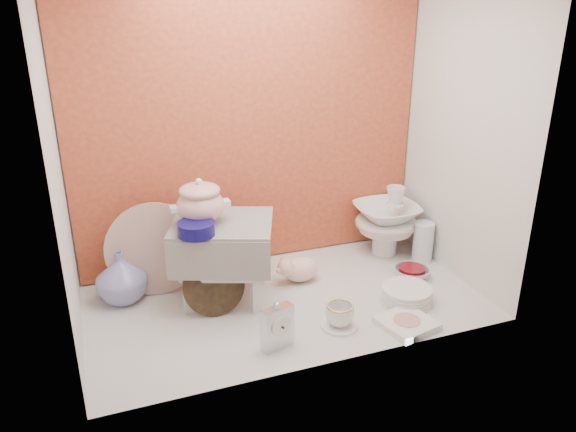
{
  "coord_description": "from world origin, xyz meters",
  "views": [
    {
      "loc": [
        -0.79,
        -2.16,
        1.36
      ],
      "look_at": [
        0.02,
        0.02,
        0.42
      ],
      "focal_mm": 35.32,
      "sensor_mm": 36.0,
      "label": 1
    }
  ],
  "objects_px": {
    "blue_white_vase": "(121,277)",
    "porcelain_tower": "(386,221)",
    "step_stool": "(224,260)",
    "mantel_clock": "(277,326)",
    "soup_tureen": "(200,201)",
    "floral_platter": "(154,249)",
    "dinner_plate_stack": "(406,294)",
    "gold_rim_teacup": "(340,315)",
    "crystal_bowl": "(412,273)",
    "plush_pig": "(301,269)"
  },
  "relations": [
    {
      "from": "blue_white_vase",
      "to": "porcelain_tower",
      "type": "distance_m",
      "value": 1.4
    },
    {
      "from": "step_stool",
      "to": "blue_white_vase",
      "type": "height_order",
      "value": "step_stool"
    },
    {
      "from": "mantel_clock",
      "to": "porcelain_tower",
      "type": "xyz_separation_m",
      "value": [
        0.85,
        0.63,
        0.09
      ]
    },
    {
      "from": "soup_tureen",
      "to": "floral_platter",
      "type": "distance_m",
      "value": 0.37
    },
    {
      "from": "blue_white_vase",
      "to": "mantel_clock",
      "type": "bearing_deg",
      "value": -47.49
    },
    {
      "from": "mantel_clock",
      "to": "dinner_plate_stack",
      "type": "relative_size",
      "value": 0.82
    },
    {
      "from": "gold_rim_teacup",
      "to": "porcelain_tower",
      "type": "distance_m",
      "value": 0.81
    },
    {
      "from": "step_stool",
      "to": "crystal_bowl",
      "type": "height_order",
      "value": "step_stool"
    },
    {
      "from": "plush_pig",
      "to": "floral_platter",
      "type": "bearing_deg",
      "value": -178.92
    },
    {
      "from": "step_stool",
      "to": "blue_white_vase",
      "type": "xyz_separation_m",
      "value": [
        -0.45,
        0.14,
        -0.07
      ]
    },
    {
      "from": "gold_rim_teacup",
      "to": "crystal_bowl",
      "type": "bearing_deg",
      "value": 27.44
    },
    {
      "from": "blue_white_vase",
      "to": "gold_rim_teacup",
      "type": "bearing_deg",
      "value": -33.05
    },
    {
      "from": "soup_tureen",
      "to": "porcelain_tower",
      "type": "bearing_deg",
      "value": 8.46
    },
    {
      "from": "blue_white_vase",
      "to": "floral_platter",
      "type": "bearing_deg",
      "value": 10.1
    },
    {
      "from": "floral_platter",
      "to": "mantel_clock",
      "type": "relative_size",
      "value": 2.21
    },
    {
      "from": "mantel_clock",
      "to": "dinner_plate_stack",
      "type": "xyz_separation_m",
      "value": [
        0.68,
        0.13,
        -0.06
      ]
    },
    {
      "from": "soup_tureen",
      "to": "plush_pig",
      "type": "relative_size",
      "value": 1.12
    },
    {
      "from": "floral_platter",
      "to": "porcelain_tower",
      "type": "height_order",
      "value": "floral_platter"
    },
    {
      "from": "soup_tureen",
      "to": "step_stool",
      "type": "bearing_deg",
      "value": -8.21
    },
    {
      "from": "mantel_clock",
      "to": "dinner_plate_stack",
      "type": "bearing_deg",
      "value": -6.61
    },
    {
      "from": "floral_platter",
      "to": "blue_white_vase",
      "type": "bearing_deg",
      "value": -169.9
    },
    {
      "from": "soup_tureen",
      "to": "gold_rim_teacup",
      "type": "bearing_deg",
      "value": -41.22
    },
    {
      "from": "plush_pig",
      "to": "crystal_bowl",
      "type": "distance_m",
      "value": 0.56
    },
    {
      "from": "plush_pig",
      "to": "dinner_plate_stack",
      "type": "distance_m",
      "value": 0.53
    },
    {
      "from": "step_stool",
      "to": "plush_pig",
      "type": "distance_m",
      "value": 0.41
    },
    {
      "from": "dinner_plate_stack",
      "to": "soup_tureen",
      "type": "bearing_deg",
      "value": 158.36
    },
    {
      "from": "blue_white_vase",
      "to": "gold_rim_teacup",
      "type": "xyz_separation_m",
      "value": [
        0.85,
        -0.55,
        -0.06
      ]
    },
    {
      "from": "crystal_bowl",
      "to": "porcelain_tower",
      "type": "relative_size",
      "value": 0.44
    },
    {
      "from": "step_stool",
      "to": "floral_platter",
      "type": "distance_m",
      "value": 0.34
    },
    {
      "from": "step_stool",
      "to": "mantel_clock",
      "type": "xyz_separation_m",
      "value": [
        0.1,
        -0.46,
        -0.09
      ]
    },
    {
      "from": "soup_tureen",
      "to": "plush_pig",
      "type": "height_order",
      "value": "soup_tureen"
    },
    {
      "from": "crystal_bowl",
      "to": "mantel_clock",
      "type": "bearing_deg",
      "value": -158.8
    },
    {
      "from": "dinner_plate_stack",
      "to": "crystal_bowl",
      "type": "relative_size",
      "value": 1.46
    },
    {
      "from": "plush_pig",
      "to": "crystal_bowl",
      "type": "relative_size",
      "value": 1.33
    },
    {
      "from": "gold_rim_teacup",
      "to": "crystal_bowl",
      "type": "relative_size",
      "value": 0.72
    },
    {
      "from": "mantel_clock",
      "to": "floral_platter",
      "type": "bearing_deg",
      "value": 104.32
    },
    {
      "from": "floral_platter",
      "to": "crystal_bowl",
      "type": "xyz_separation_m",
      "value": [
        1.22,
        -0.31,
        -0.2
      ]
    },
    {
      "from": "gold_rim_teacup",
      "to": "porcelain_tower",
      "type": "bearing_deg",
      "value": 46.82
    },
    {
      "from": "porcelain_tower",
      "to": "step_stool",
      "type": "bearing_deg",
      "value": -169.96
    },
    {
      "from": "mantel_clock",
      "to": "porcelain_tower",
      "type": "relative_size",
      "value": 0.53
    },
    {
      "from": "plush_pig",
      "to": "gold_rim_teacup",
      "type": "bearing_deg",
      "value": -76.35
    },
    {
      "from": "mantel_clock",
      "to": "plush_pig",
      "type": "height_order",
      "value": "mantel_clock"
    },
    {
      "from": "step_stool",
      "to": "soup_tureen",
      "type": "height_order",
      "value": "soup_tureen"
    },
    {
      "from": "mantel_clock",
      "to": "crystal_bowl",
      "type": "bearing_deg",
      "value": 3.79
    },
    {
      "from": "soup_tureen",
      "to": "mantel_clock",
      "type": "height_order",
      "value": "soup_tureen"
    },
    {
      "from": "blue_white_vase",
      "to": "dinner_plate_stack",
      "type": "xyz_separation_m",
      "value": [
        1.23,
        -0.47,
        -0.09
      ]
    },
    {
      "from": "blue_white_vase",
      "to": "soup_tureen",
      "type": "bearing_deg",
      "value": -19.14
    },
    {
      "from": "crystal_bowl",
      "to": "gold_rim_teacup",
      "type": "bearing_deg",
      "value": -152.56
    },
    {
      "from": "mantel_clock",
      "to": "crystal_bowl",
      "type": "xyz_separation_m",
      "value": [
        0.83,
        0.32,
        -0.08
      ]
    },
    {
      "from": "blue_white_vase",
      "to": "porcelain_tower",
      "type": "bearing_deg",
      "value": 1.15
    }
  ]
}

